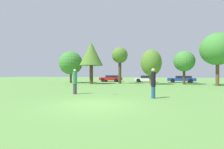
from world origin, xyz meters
name	(u,v)px	position (x,y,z in m)	size (l,w,h in m)	color
ground_plane	(95,104)	(0.00, 0.00, 0.00)	(120.00, 120.00, 0.00)	#5B8E42
person_thrower	(75,81)	(-3.01, 3.58, 0.98)	(0.34, 0.34, 1.94)	#3F3F47
person_catcher	(153,83)	(2.88, 2.91, 1.00)	(0.29, 0.29, 1.92)	navy
frisbee	(97,67)	(-1.10, 3.36, 2.06)	(0.28, 0.27, 0.11)	#19B2D8
tree_0	(71,63)	(-10.86, 16.97, 3.36)	(3.92, 3.92, 5.33)	brown
tree_1	(91,54)	(-6.57, 15.53, 4.56)	(3.57, 3.57, 6.40)	#473323
tree_2	(120,56)	(-2.47, 17.29, 4.34)	(2.48, 2.48, 5.71)	#473323
tree_3	(151,63)	(2.33, 16.62, 3.14)	(2.99, 2.99, 5.08)	brown
tree_4	(184,61)	(6.96, 17.88, 3.35)	(2.98, 2.98, 4.87)	#473323
tree_5	(218,49)	(10.62, 15.91, 4.71)	(4.17, 4.17, 6.79)	brown
parked_car_red	(111,78)	(-5.30, 22.45, 0.67)	(4.24, 2.16, 1.24)	red
parked_car_white	(146,79)	(1.25, 22.80, 0.65)	(3.97, 2.18, 1.22)	silver
parked_car_blue	(182,79)	(7.32, 22.86, 0.64)	(4.64, 2.02, 1.18)	#1E389E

